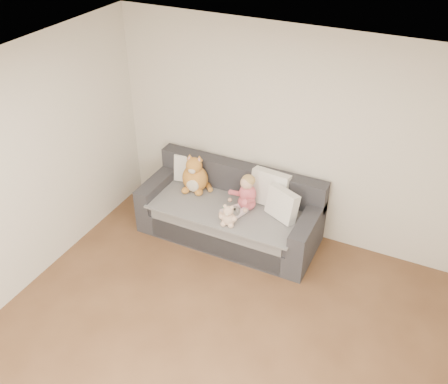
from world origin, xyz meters
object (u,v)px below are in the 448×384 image
at_px(toddler, 245,196).
at_px(plush_cat, 195,177).
at_px(teddy_bear, 228,217).
at_px(sippy_cup, 227,209).
at_px(sofa, 231,214).

height_order(toddler, plush_cat, plush_cat).
xyz_separation_m(toddler, teddy_bear, (-0.05, -0.36, -0.09)).
height_order(toddler, sippy_cup, toddler).
relative_size(sofa, teddy_bear, 8.03).
xyz_separation_m(plush_cat, teddy_bear, (0.70, -0.48, -0.08)).
bearing_deg(teddy_bear, toddler, 74.11).
height_order(sofa, toddler, toddler).
relative_size(plush_cat, sippy_cup, 4.59).
bearing_deg(sippy_cup, plush_cat, 153.61).
xyz_separation_m(teddy_bear, sippy_cup, (-0.11, 0.19, -0.05)).
distance_m(sofa, plush_cat, 0.65).
relative_size(toddler, teddy_bear, 1.74).
height_order(sofa, plush_cat, plush_cat).
xyz_separation_m(plush_cat, sippy_cup, (0.58, -0.29, -0.13)).
height_order(plush_cat, teddy_bear, plush_cat).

